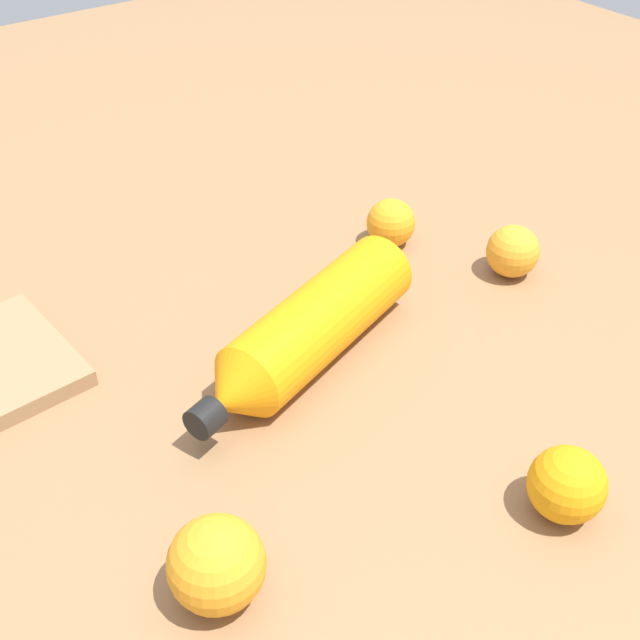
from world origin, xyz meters
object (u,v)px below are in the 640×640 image
object	(u,v)px
water_bottle	(306,332)
orange_2	(567,485)
orange_0	(513,251)
orange_1	(391,223)
orange_3	(217,564)

from	to	relation	value
water_bottle	orange_2	xyz separation A→B (m)	(0.06, -0.28, -0.01)
orange_0	orange_2	xyz separation A→B (m)	(-0.23, -0.27, 0.00)
water_bottle	orange_2	distance (m)	0.29
orange_0	orange_1	distance (m)	0.15
orange_0	orange_3	distance (m)	0.53
water_bottle	orange_1	bearing A→B (deg)	-168.49
water_bottle	orange_0	world-z (taller)	water_bottle
orange_0	orange_2	bearing A→B (deg)	-129.34
water_bottle	orange_1	size ratio (longest dim) A/B	5.11
orange_0	orange_3	bearing A→B (deg)	-160.70
water_bottle	orange_3	xyz separation A→B (m)	(-0.21, -0.19, -0.00)
orange_1	water_bottle	bearing A→B (deg)	-150.04
orange_1	orange_3	distance (m)	0.53
orange_0	orange_2	world-z (taller)	orange_2
water_bottle	orange_2	bearing A→B (deg)	84.09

